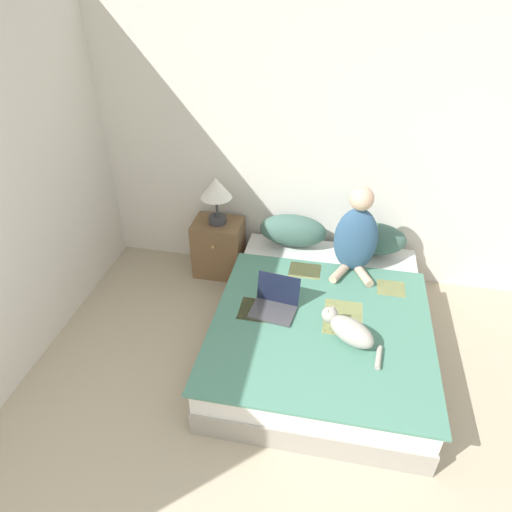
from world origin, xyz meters
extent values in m
cube|color=silver|center=(0.00, 3.34, 1.27)|extent=(5.16, 0.05, 2.55)
cube|color=#9E998E|center=(0.08, 2.28, 0.10)|extent=(1.55, 2.00, 0.20)
cube|color=silver|center=(0.08, 2.28, 0.29)|extent=(1.53, 1.97, 0.17)
cube|color=#4C8470|center=(0.08, 2.08, 0.38)|extent=(1.60, 1.60, 0.02)
cube|color=#B2BC70|center=(-0.38, 2.16, 0.39)|extent=(0.34, 0.26, 0.01)
cube|color=#B2BC70|center=(-0.11, 2.73, 0.39)|extent=(0.27, 0.22, 0.01)
cube|color=#B2BC70|center=(0.60, 2.62, 0.39)|extent=(0.22, 0.21, 0.01)
cube|color=#B2BC70|center=(0.23, 2.19, 0.39)|extent=(0.29, 0.40, 0.01)
ellipsoid|color=#42665B|center=(-0.27, 3.11, 0.54)|extent=(0.61, 0.27, 0.30)
ellipsoid|color=#42665B|center=(0.43, 3.11, 0.54)|extent=(0.61, 0.27, 0.30)
ellipsoid|color=#33567A|center=(0.28, 2.83, 0.69)|extent=(0.35, 0.19, 0.59)
sphere|color=#DBB293|center=(0.28, 2.83, 1.07)|extent=(0.19, 0.19, 0.19)
cylinder|color=#DBB293|center=(0.18, 2.71, 0.43)|extent=(0.17, 0.25, 0.07)
cylinder|color=#DBB293|center=(0.37, 2.71, 0.43)|extent=(0.17, 0.25, 0.07)
ellipsoid|color=#A8A399|center=(0.29, 1.96, 0.48)|extent=(0.39, 0.35, 0.17)
sphere|color=#A8A399|center=(0.13, 2.08, 0.51)|extent=(0.12, 0.12, 0.12)
cone|color=#A8A399|center=(0.11, 2.05, 0.55)|extent=(0.05, 0.05, 0.05)
cone|color=#A8A399|center=(0.15, 2.10, 0.55)|extent=(0.05, 0.05, 0.05)
cylinder|color=#A8A399|center=(0.48, 1.82, 0.41)|extent=(0.06, 0.20, 0.04)
cube|color=#424247|center=(-0.30, 2.14, 0.40)|extent=(0.36, 0.28, 0.02)
cube|color=black|center=(-0.28, 2.28, 0.52)|extent=(0.34, 0.10, 0.23)
cube|color=brown|center=(-0.98, 3.10, 0.28)|extent=(0.46, 0.34, 0.56)
sphere|color=tan|center=(-0.98, 2.91, 0.40)|extent=(0.03, 0.03, 0.03)
cylinder|color=#38383D|center=(-0.97, 3.10, 0.59)|extent=(0.17, 0.17, 0.06)
cylinder|color=#38383D|center=(-0.97, 3.10, 0.72)|extent=(0.02, 0.02, 0.20)
cone|color=white|center=(-0.97, 3.10, 0.91)|extent=(0.29, 0.29, 0.19)
camera|label=1|loc=(0.08, -0.42, 2.71)|focal=32.00mm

